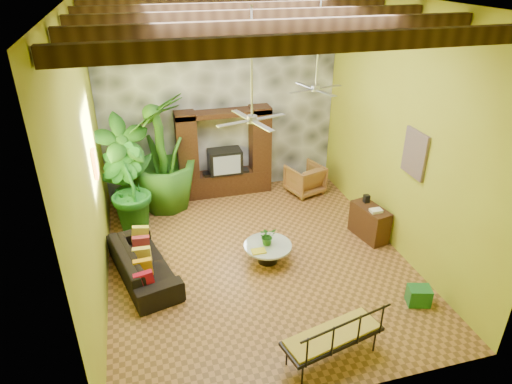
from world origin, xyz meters
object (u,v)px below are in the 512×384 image
object	(u,v)px
tall_plant_b	(127,189)
side_console	(369,222)
sofa	(143,263)
wicker_armchair	(305,179)
coffee_table	(268,251)
ceiling_fan_back	(316,78)
tall_plant_a	(126,170)
ceiling_fan_front	(252,108)
entertainment_center	(225,159)
iron_bench	(335,336)
green_bin	(419,296)
tall_plant_c	(162,153)

from	to	relation	value
tall_plant_b	side_console	size ratio (longest dim) A/B	2.13
sofa	side_console	world-z (taller)	side_console
wicker_armchair	coffee_table	size ratio (longest dim) A/B	0.87
tall_plant_b	coffee_table	xyz separation A→B (m)	(2.68, -2.10, -0.75)
ceiling_fan_back	tall_plant_a	bearing A→B (deg)	163.22
ceiling_fan_front	tall_plant_a	distance (m)	4.18
entertainment_center	tall_plant_b	world-z (taller)	entertainment_center
sofa	iron_bench	world-z (taller)	iron_bench
tall_plant_b	green_bin	bearing A→B (deg)	-39.46
sofa	tall_plant_b	size ratio (longest dim) A/B	1.12
wicker_armchair	sofa	bearing A→B (deg)	13.36
sofa	tall_plant_c	bearing A→B (deg)	-28.33
ceiling_fan_back	coffee_table	size ratio (longest dim) A/B	1.88
ceiling_fan_front	ceiling_fan_back	distance (m)	2.41
green_bin	ceiling_fan_front	bearing A→B (deg)	147.49
ceiling_fan_front	iron_bench	size ratio (longest dim) A/B	1.10
green_bin	iron_bench	bearing A→B (deg)	-157.97
sofa	tall_plant_a	bearing A→B (deg)	-10.62
side_console	ceiling_fan_back	bearing A→B (deg)	123.65
entertainment_center	ceiling_fan_front	bearing A→B (deg)	-93.24
iron_bench	side_console	bearing A→B (deg)	41.04
tall_plant_b	tall_plant_c	xyz separation A→B (m)	(0.89, 0.86, 0.43)
tall_plant_a	iron_bench	xyz separation A→B (m)	(2.87, -5.35, -0.75)
tall_plant_c	coffee_table	distance (m)	3.65
entertainment_center	green_bin	distance (m)	5.84
ceiling_fan_back	tall_plant_b	xyz separation A→B (m)	(-4.08, 0.77, -2.40)
iron_bench	green_bin	bearing A→B (deg)	8.85
tall_plant_c	side_console	xyz separation A→B (m)	(4.24, -2.66, -1.06)
coffee_table	tall_plant_c	bearing A→B (deg)	121.15
coffee_table	iron_bench	distance (m)	2.83
ceiling_fan_back	sofa	bearing A→B (deg)	-163.30
wicker_armchair	tall_plant_a	size ratio (longest dim) A/B	0.34
tall_plant_c	ceiling_fan_back	bearing A→B (deg)	-27.06
coffee_table	side_console	distance (m)	2.47
sofa	tall_plant_b	xyz separation A→B (m)	(-0.18, 1.94, 0.68)
wicker_armchair	side_console	distance (m)	2.50
wicker_armchair	green_bin	world-z (taller)	wicker_armchair
ceiling_fan_back	green_bin	xyz separation A→B (m)	(0.87, -3.30, -3.23)
entertainment_center	ceiling_fan_front	distance (m)	4.30
entertainment_center	sofa	xyz separation A→B (m)	(-2.30, -3.11, -0.64)
side_console	green_bin	bearing A→B (deg)	-106.34
tall_plant_a	iron_bench	bearing A→B (deg)	-61.83
tall_plant_c	side_console	world-z (taller)	tall_plant_c
ceiling_fan_front	wicker_armchair	world-z (taller)	ceiling_fan_front
ceiling_fan_front	sofa	xyz separation A→B (m)	(-2.10, 0.43, -3.07)
ceiling_fan_front	wicker_armchair	size ratio (longest dim) A/B	2.16
ceiling_fan_front	sofa	world-z (taller)	ceiling_fan_front
wicker_armchair	tall_plant_a	world-z (taller)	tall_plant_a
iron_bench	side_console	xyz separation A→B (m)	(2.23, 3.09, -0.16)
coffee_table	ceiling_fan_back	bearing A→B (deg)	43.37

